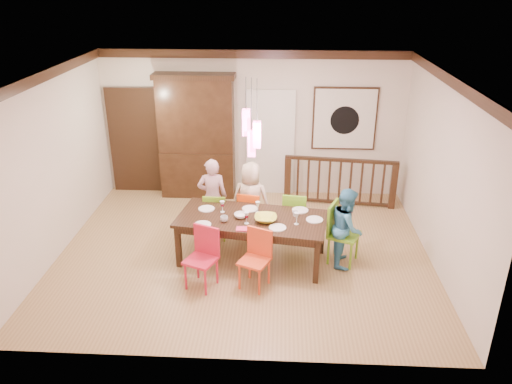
# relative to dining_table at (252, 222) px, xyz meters

# --- Properties ---
(floor) EXTENTS (6.00, 6.00, 0.00)m
(floor) POSITION_rel_dining_table_xyz_m (-0.14, 0.22, -0.67)
(floor) COLOR #9F7B4D
(floor) RESTS_ON ground
(ceiling) EXTENTS (6.00, 6.00, 0.00)m
(ceiling) POSITION_rel_dining_table_xyz_m (-0.14, 0.22, 2.23)
(ceiling) COLOR white
(ceiling) RESTS_ON wall_back
(wall_back) EXTENTS (6.00, 0.00, 6.00)m
(wall_back) POSITION_rel_dining_table_xyz_m (-0.14, 2.72, 0.78)
(wall_back) COLOR beige
(wall_back) RESTS_ON floor
(wall_left) EXTENTS (0.00, 5.00, 5.00)m
(wall_left) POSITION_rel_dining_table_xyz_m (-3.14, 0.22, 0.78)
(wall_left) COLOR beige
(wall_left) RESTS_ON floor
(wall_right) EXTENTS (0.00, 5.00, 5.00)m
(wall_right) POSITION_rel_dining_table_xyz_m (2.86, 0.22, 0.78)
(wall_right) COLOR beige
(wall_right) RESTS_ON floor
(crown_molding) EXTENTS (6.00, 5.00, 0.16)m
(crown_molding) POSITION_rel_dining_table_xyz_m (-0.14, 0.22, 2.15)
(crown_molding) COLOR black
(crown_molding) RESTS_ON wall_back
(panel_door) EXTENTS (1.04, 0.07, 2.24)m
(panel_door) POSITION_rel_dining_table_xyz_m (-2.54, 2.67, 0.38)
(panel_door) COLOR black
(panel_door) RESTS_ON wall_back
(white_doorway) EXTENTS (0.97, 0.05, 2.22)m
(white_doorway) POSITION_rel_dining_table_xyz_m (0.21, 2.69, 0.38)
(white_doorway) COLOR silver
(white_doorway) RESTS_ON wall_back
(painting) EXTENTS (1.25, 0.06, 1.25)m
(painting) POSITION_rel_dining_table_xyz_m (1.66, 2.68, 0.93)
(painting) COLOR black
(painting) RESTS_ON wall_back
(pendant_cluster) EXTENTS (0.27, 0.21, 1.14)m
(pendant_cluster) POSITION_rel_dining_table_xyz_m (0.00, -0.00, 1.43)
(pendant_cluster) COLOR #FF4C9D
(pendant_cluster) RESTS_ON ceiling
(dining_table) EXTENTS (2.43, 1.39, 0.75)m
(dining_table) POSITION_rel_dining_table_xyz_m (0.00, 0.00, 0.00)
(dining_table) COLOR black
(dining_table) RESTS_ON floor
(chair_far_left) EXTENTS (0.39, 0.39, 0.84)m
(chair_far_left) POSITION_rel_dining_table_xyz_m (-0.66, 0.71, -0.19)
(chair_far_left) COLOR #6DA51F
(chair_far_left) RESTS_ON floor
(chair_far_mid) EXTENTS (0.45, 0.45, 0.85)m
(chair_far_mid) POSITION_rel_dining_table_xyz_m (-0.07, 0.78, -0.18)
(chair_far_mid) COLOR #F14B0E
(chair_far_mid) RESTS_ON floor
(chair_far_right) EXTENTS (0.44, 0.44, 0.87)m
(chair_far_right) POSITION_rel_dining_table_xyz_m (0.69, 0.75, -0.17)
(chair_far_right) COLOR #76C223
(chair_far_right) RESTS_ON floor
(chair_near_left) EXTENTS (0.54, 0.54, 0.91)m
(chair_near_left) POSITION_rel_dining_table_xyz_m (-0.69, -0.79, -0.15)
(chair_near_left) COLOR red
(chair_near_left) RESTS_ON floor
(chair_near_mid) EXTENTS (0.52, 0.52, 0.87)m
(chair_near_mid) POSITION_rel_dining_table_xyz_m (0.08, -0.75, -0.17)
(chair_near_mid) COLOR #DC4620
(chair_near_mid) RESTS_ON floor
(chair_end_right) EXTENTS (0.58, 0.58, 0.98)m
(chair_end_right) POSITION_rel_dining_table_xyz_m (1.44, 0.02, -0.11)
(chair_end_right) COLOR #639D1D
(chair_end_right) RESTS_ON floor
(china_hutch) EXTENTS (1.57, 0.46, 2.48)m
(china_hutch) POSITION_rel_dining_table_xyz_m (-1.25, 2.52, 0.57)
(china_hutch) COLOR black
(china_hutch) RESTS_ON floor
(balustrade) EXTENTS (2.18, 0.33, 0.96)m
(balustrade) POSITION_rel_dining_table_xyz_m (1.59, 2.17, -0.17)
(balustrade) COLOR black
(balustrade) RESTS_ON floor
(person_far_left) EXTENTS (0.54, 0.38, 1.39)m
(person_far_left) POSITION_rel_dining_table_xyz_m (-0.73, 0.85, 0.02)
(person_far_left) COLOR #D7A4B1
(person_far_left) RESTS_ON floor
(person_far_mid) EXTENTS (0.72, 0.53, 1.34)m
(person_far_mid) POSITION_rel_dining_table_xyz_m (-0.07, 0.82, -0.00)
(person_far_mid) COLOR beige
(person_far_mid) RESTS_ON floor
(person_end_right) EXTENTS (0.54, 0.66, 1.26)m
(person_end_right) POSITION_rel_dining_table_xyz_m (1.47, -0.01, -0.04)
(person_end_right) COLOR teal
(person_end_right) RESTS_ON floor
(serving_bowl) EXTENTS (0.35, 0.35, 0.08)m
(serving_bowl) POSITION_rel_dining_table_xyz_m (0.22, -0.11, 0.12)
(serving_bowl) COLOR #D4D33C
(serving_bowl) RESTS_ON dining_table
(small_bowl) EXTENTS (0.26, 0.26, 0.07)m
(small_bowl) POSITION_rel_dining_table_xyz_m (-0.17, -0.01, 0.11)
(small_bowl) COLOR white
(small_bowl) RESTS_ON dining_table
(cup_left) EXTENTS (0.12, 0.12, 0.09)m
(cup_left) POSITION_rel_dining_table_xyz_m (-0.41, -0.17, 0.12)
(cup_left) COLOR silver
(cup_left) RESTS_ON dining_table
(cup_right) EXTENTS (0.11, 0.11, 0.09)m
(cup_right) POSITION_rel_dining_table_xyz_m (0.67, 0.08, 0.12)
(cup_right) COLOR silver
(cup_right) RESTS_ON dining_table
(plate_far_left) EXTENTS (0.26, 0.26, 0.01)m
(plate_far_left) POSITION_rel_dining_table_xyz_m (-0.74, 0.25, 0.08)
(plate_far_left) COLOR white
(plate_far_left) RESTS_ON dining_table
(plate_far_mid) EXTENTS (0.26, 0.26, 0.01)m
(plate_far_mid) POSITION_rel_dining_table_xyz_m (-0.05, 0.29, 0.08)
(plate_far_mid) COLOR white
(plate_far_mid) RESTS_ON dining_table
(plate_far_right) EXTENTS (0.26, 0.26, 0.01)m
(plate_far_right) POSITION_rel_dining_table_xyz_m (0.75, 0.28, 0.08)
(plate_far_right) COLOR white
(plate_far_right) RESTS_ON dining_table
(plate_near_left) EXTENTS (0.26, 0.26, 0.01)m
(plate_near_left) POSITION_rel_dining_table_xyz_m (-0.72, -0.30, 0.08)
(plate_near_left) COLOR white
(plate_near_left) RESTS_ON dining_table
(plate_near_mid) EXTENTS (0.26, 0.26, 0.01)m
(plate_near_mid) POSITION_rel_dining_table_xyz_m (0.40, -0.34, 0.08)
(plate_near_mid) COLOR white
(plate_near_mid) RESTS_ON dining_table
(plate_end_right) EXTENTS (0.26, 0.26, 0.01)m
(plate_end_right) POSITION_rel_dining_table_xyz_m (0.96, -0.04, 0.08)
(plate_end_right) COLOR white
(plate_end_right) RESTS_ON dining_table
(wine_glass_a) EXTENTS (0.08, 0.08, 0.19)m
(wine_glass_a) POSITION_rel_dining_table_xyz_m (-0.48, 0.16, 0.17)
(wine_glass_a) COLOR #590C19
(wine_glass_a) RESTS_ON dining_table
(wine_glass_b) EXTENTS (0.08, 0.08, 0.19)m
(wine_glass_b) POSITION_rel_dining_table_xyz_m (0.08, 0.17, 0.17)
(wine_glass_b) COLOR silver
(wine_glass_b) RESTS_ON dining_table
(wine_glass_c) EXTENTS (0.08, 0.08, 0.19)m
(wine_glass_c) POSITION_rel_dining_table_xyz_m (-0.07, -0.21, 0.17)
(wine_glass_c) COLOR #590C19
(wine_glass_c) RESTS_ON dining_table
(wine_glass_d) EXTENTS (0.08, 0.08, 0.19)m
(wine_glass_d) POSITION_rel_dining_table_xyz_m (0.68, -0.19, 0.17)
(wine_glass_d) COLOR silver
(wine_glass_d) RESTS_ON dining_table
(napkin) EXTENTS (0.18, 0.14, 0.01)m
(napkin) POSITION_rel_dining_table_xyz_m (-0.12, -0.40, 0.08)
(napkin) COLOR #D83359
(napkin) RESTS_ON dining_table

